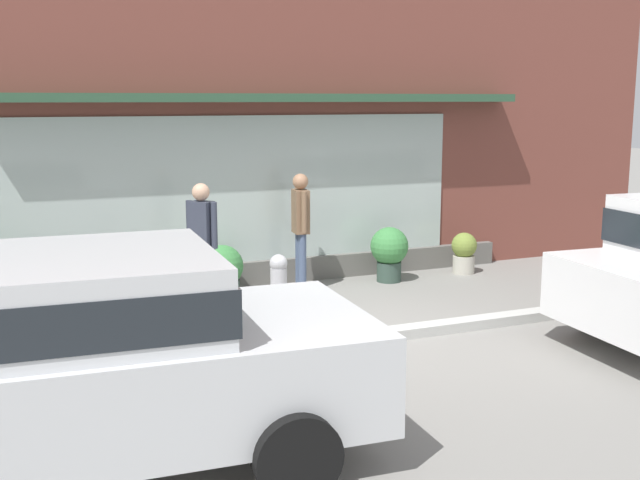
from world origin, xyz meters
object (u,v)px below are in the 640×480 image
at_px(pedestrian_passerby, 301,222).
at_px(potted_plant_low_front, 222,270).
at_px(potted_plant_near_hydrant, 389,251).
at_px(potted_plant_window_right, 464,252).
at_px(pedestrian_with_handbag, 201,238).
at_px(parked_car_silver, 69,352).
at_px(fire_hydrant, 279,286).

distance_m(pedestrian_passerby, potted_plant_low_front, 1.31).
height_order(potted_plant_near_hydrant, potted_plant_low_front, potted_plant_near_hydrant).
bearing_deg(potted_plant_window_right, pedestrian_with_handbag, -172.02).
relative_size(pedestrian_passerby, potted_plant_low_front, 2.37).
bearing_deg(parked_car_silver, potted_plant_low_front, 65.53).
relative_size(pedestrian_with_handbag, parked_car_silver, 0.38).
bearing_deg(potted_plant_near_hydrant, fire_hydrant, -151.60).
relative_size(pedestrian_with_handbag, potted_plant_near_hydrant, 2.02).
xyz_separation_m(pedestrian_passerby, potted_plant_low_front, (-1.14, 0.14, -0.63)).
relative_size(potted_plant_near_hydrant, potted_plant_low_front, 1.17).
bearing_deg(pedestrian_with_handbag, fire_hydrant, -165.35).
height_order(pedestrian_passerby, potted_plant_low_front, pedestrian_passerby).
distance_m(fire_hydrant, potted_plant_low_front, 1.42).
distance_m(potted_plant_window_right, potted_plant_near_hydrant, 1.36).
xyz_separation_m(pedestrian_passerby, potted_plant_window_right, (2.78, -0.02, -0.65)).
bearing_deg(pedestrian_with_handbag, potted_plant_window_right, -121.57).
distance_m(pedestrian_with_handbag, potted_plant_low_front, 1.11).
bearing_deg(fire_hydrant, pedestrian_passerby, 57.50).
xyz_separation_m(potted_plant_window_right, potted_plant_near_hydrant, (-1.36, -0.03, 0.13)).
relative_size(fire_hydrant, pedestrian_with_handbag, 0.48).
height_order(pedestrian_with_handbag, pedestrian_passerby, pedestrian_passerby).
bearing_deg(potted_plant_window_right, potted_plant_near_hydrant, -178.90).
height_order(pedestrian_with_handbag, parked_car_silver, pedestrian_with_handbag).
relative_size(fire_hydrant, pedestrian_passerby, 0.48).
height_order(potted_plant_window_right, potted_plant_low_front, potted_plant_low_front).
xyz_separation_m(pedestrian_with_handbag, pedestrian_passerby, (1.63, 0.64, 0.02)).
distance_m(parked_car_silver, potted_plant_low_front, 5.39).
xyz_separation_m(pedestrian_with_handbag, potted_plant_near_hydrant, (3.06, 0.59, -0.51)).
bearing_deg(fire_hydrant, parked_car_silver, -130.19).
bearing_deg(parked_car_silver, pedestrian_passerby, 54.98).
xyz_separation_m(pedestrian_with_handbag, potted_plant_low_front, (0.49, 0.77, -0.62)).
height_order(pedestrian_passerby, parked_car_silver, pedestrian_passerby).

